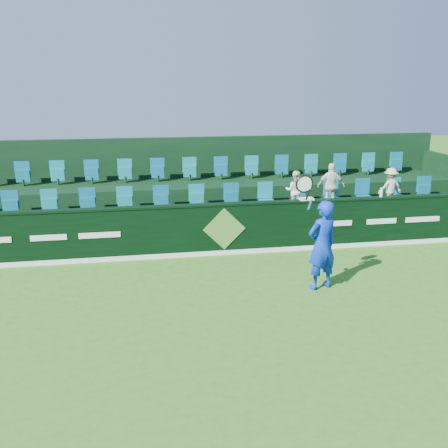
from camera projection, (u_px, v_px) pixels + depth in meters
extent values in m
plane|color=#396F1A|center=(260.00, 324.00, 9.22)|extent=(60.00, 60.00, 0.00)
cube|color=black|center=(224.00, 230.00, 12.83)|extent=(16.00, 0.20, 1.30)
cube|color=black|center=(224.00, 204.00, 12.64)|extent=(16.00, 0.24, 0.05)
cube|color=white|center=(224.00, 253.00, 12.88)|extent=(16.00, 0.02, 0.12)
cube|color=#518430|center=(224.00, 229.00, 12.70)|extent=(1.10, 0.02, 1.10)
cube|color=white|center=(49.00, 238.00, 12.00)|extent=(0.85, 0.01, 0.14)
cube|color=white|center=(100.00, 235.00, 12.20)|extent=(1.00, 0.01, 0.14)
cube|color=white|center=(339.00, 223.00, 13.21)|extent=(0.70, 0.01, 0.14)
cube|color=white|center=(382.00, 221.00, 13.41)|extent=(0.85, 0.01, 0.14)
cube|color=white|center=(423.00, 219.00, 13.61)|extent=(1.00, 0.01, 0.14)
cube|color=black|center=(217.00, 227.00, 13.94)|extent=(16.00, 2.00, 0.80)
cube|color=black|center=(207.00, 203.00, 15.67)|extent=(16.00, 1.80, 1.30)
cube|color=black|center=(203.00, 177.00, 16.44)|extent=(16.00, 0.20, 2.60)
cube|color=#0F7D87|center=(215.00, 200.00, 14.12)|extent=(13.50, 0.50, 0.60)
cube|color=#0F7D87|center=(206.00, 171.00, 15.69)|extent=(13.50, 0.50, 0.60)
imported|color=#0B2DC1|center=(322.00, 245.00, 10.58)|extent=(0.82, 0.66, 1.95)
cylinder|color=#143FBF|center=(310.00, 205.00, 10.18)|extent=(0.11, 0.04, 0.22)
cylinder|color=black|center=(308.00, 195.00, 10.11)|extent=(0.09, 0.03, 0.20)
torus|color=black|center=(304.00, 184.00, 10.03)|extent=(0.47, 0.04, 0.47)
cylinder|color=silver|center=(304.00, 184.00, 10.03)|extent=(0.39, 0.01, 0.39)
imported|color=white|center=(295.00, 190.00, 14.06)|extent=(0.66, 0.59, 1.12)
imported|color=white|center=(331.00, 186.00, 14.21)|extent=(0.82, 0.51, 1.31)
imported|color=beige|center=(390.00, 187.00, 14.53)|extent=(0.75, 0.47, 1.12)
cube|color=silver|center=(306.00, 199.00, 12.99)|extent=(0.35, 0.23, 0.05)
cylinder|color=silver|center=(381.00, 192.00, 13.30)|extent=(0.08, 0.08, 0.25)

